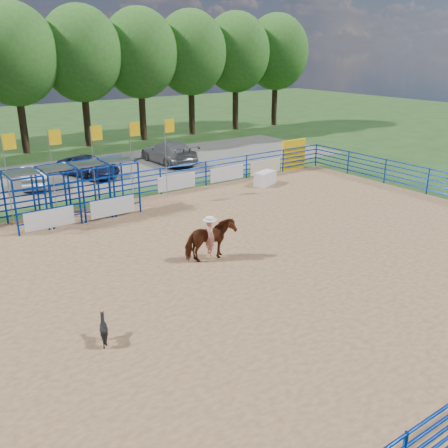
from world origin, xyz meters
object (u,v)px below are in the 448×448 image
(announcer_table, at_px, (265,178))
(horse_and_rider, at_px, (210,238))
(car_d, at_px, (169,152))
(car_c, at_px, (89,166))
(car_b, at_px, (34,175))
(calf, at_px, (104,329))

(announcer_table, xyz_separation_m, horse_and_rider, (-8.78, -7.27, 0.50))
(car_d, bearing_deg, horse_and_rider, 65.28)
(car_c, xyz_separation_m, car_d, (5.89, 0.24, 0.16))
(car_b, distance_m, car_c, 3.56)
(car_c, relative_size, car_d, 0.83)
(calf, relative_size, car_c, 0.17)
(car_b, bearing_deg, calf, 95.08)
(horse_and_rider, height_order, car_c, horse_and_rider)
(horse_and_rider, distance_m, car_d, 17.15)
(car_b, bearing_deg, car_d, -160.07)
(calf, distance_m, car_d, 22.43)
(horse_and_rider, relative_size, car_d, 0.46)
(car_b, xyz_separation_m, car_d, (9.40, 0.80, 0.13))
(car_d, bearing_deg, announcer_table, 101.36)
(horse_and_rider, bearing_deg, car_c, 85.87)
(car_b, bearing_deg, car_c, -155.82)
(announcer_table, xyz_separation_m, car_d, (-1.78, 8.38, 0.36))
(car_c, distance_m, car_d, 5.89)
(announcer_table, relative_size, car_d, 0.28)
(announcer_table, relative_size, car_b, 0.38)
(announcer_table, bearing_deg, calf, -144.49)
(car_d, bearing_deg, calf, 55.39)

